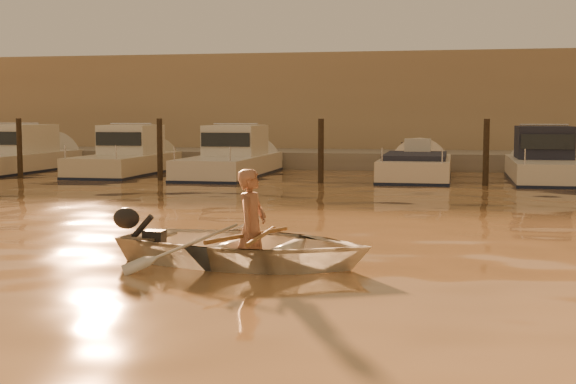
% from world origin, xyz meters
% --- Properties ---
extents(ground_plane, '(160.00, 160.00, 0.00)m').
position_xyz_m(ground_plane, '(0.00, 0.00, 0.00)').
color(ground_plane, '#94653B').
rests_on(ground_plane, ground).
extents(dinghy, '(4.05, 3.16, 0.77)m').
position_xyz_m(dinghy, '(0.96, 0.13, 0.26)').
color(dinghy, silver).
rests_on(dinghy, ground_plane).
extents(person, '(0.48, 0.66, 1.66)m').
position_xyz_m(person, '(1.06, 0.12, 0.53)').
color(person, '#8F5F47').
rests_on(person, dinghy).
extents(outboard_motor, '(0.95, 0.53, 0.70)m').
position_xyz_m(outboard_motor, '(-0.52, 0.36, 0.28)').
color(outboard_motor, black).
rests_on(outboard_motor, dinghy).
extents(oar_port, '(0.19, 2.10, 0.13)m').
position_xyz_m(oar_port, '(1.21, 0.10, 0.42)').
color(oar_port, brown).
rests_on(oar_port, dinghy).
extents(oar_starboard, '(0.72, 2.01, 0.13)m').
position_xyz_m(oar_starboard, '(1.01, 0.13, 0.42)').
color(oar_starboard, brown).
rests_on(oar_starboard, dinghy).
extents(moored_boat_0, '(2.57, 8.06, 1.75)m').
position_xyz_m(moored_boat_0, '(-12.30, 16.00, 0.62)').
color(moored_boat_0, beige).
rests_on(moored_boat_0, ground_plane).
extents(moored_boat_1, '(2.21, 6.60, 1.75)m').
position_xyz_m(moored_boat_1, '(-7.65, 16.00, 0.62)').
color(moored_boat_1, beige).
rests_on(moored_boat_1, ground_plane).
extents(moored_boat_2, '(2.24, 7.53, 1.75)m').
position_xyz_m(moored_boat_2, '(-3.74, 16.00, 0.62)').
color(moored_boat_2, silver).
rests_on(moored_boat_2, ground_plane).
extents(moored_boat_3, '(2.23, 6.37, 0.95)m').
position_xyz_m(moored_boat_3, '(2.63, 16.00, 0.22)').
color(moored_boat_3, '#F0DFC9').
rests_on(moored_boat_3, ground_plane).
extents(moored_boat_4, '(2.13, 6.62, 1.75)m').
position_xyz_m(moored_boat_4, '(6.73, 16.00, 0.62)').
color(moored_boat_4, silver).
rests_on(moored_boat_4, ground_plane).
extents(piling_0, '(0.18, 0.18, 2.20)m').
position_xyz_m(piling_0, '(-10.50, 13.80, 0.90)').
color(piling_0, '#2D2319').
rests_on(piling_0, ground_plane).
extents(piling_1, '(0.18, 0.18, 2.20)m').
position_xyz_m(piling_1, '(-5.50, 13.80, 0.90)').
color(piling_1, '#2D2319').
rests_on(piling_1, ground_plane).
extents(piling_2, '(0.18, 0.18, 2.20)m').
position_xyz_m(piling_2, '(-0.20, 13.80, 0.90)').
color(piling_2, '#2D2319').
rests_on(piling_2, ground_plane).
extents(piling_3, '(0.18, 0.18, 2.20)m').
position_xyz_m(piling_3, '(4.80, 13.80, 0.90)').
color(piling_3, '#2D2319').
rests_on(piling_3, ground_plane).
extents(fender_b, '(0.30, 0.30, 0.30)m').
position_xyz_m(fender_b, '(-7.58, 13.27, 0.10)').
color(fender_b, orange).
rests_on(fender_b, ground_plane).
extents(fender_c, '(0.30, 0.30, 0.30)m').
position_xyz_m(fender_c, '(-2.28, 12.95, 0.10)').
color(fender_c, silver).
rests_on(fender_c, ground_plane).
extents(fender_d, '(0.30, 0.30, 0.30)m').
position_xyz_m(fender_d, '(2.67, 13.40, 0.10)').
color(fender_d, red).
rests_on(fender_d, ground_plane).
extents(quay, '(52.00, 4.00, 1.00)m').
position_xyz_m(quay, '(0.00, 21.50, 0.15)').
color(quay, gray).
rests_on(quay, ground_plane).
extents(waterfront_building, '(46.00, 7.00, 4.80)m').
position_xyz_m(waterfront_building, '(0.00, 27.00, 2.40)').
color(waterfront_building, '#9E8466').
rests_on(waterfront_building, quay).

